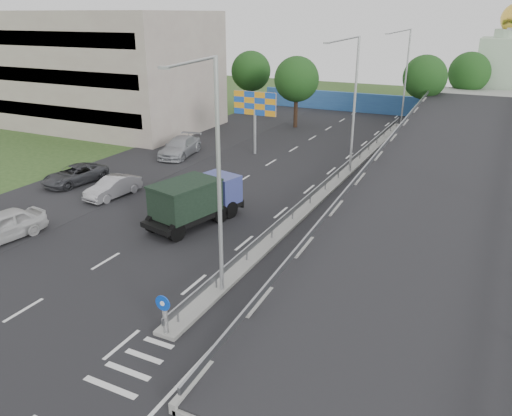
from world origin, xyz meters
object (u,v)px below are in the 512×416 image
Objects in this scene: dump_truck at (196,199)px; parked_car_a at (1,227)px; billboard at (255,107)px; lamp_post_near at (215,168)px; lamp_post_mid at (352,99)px; lamp_post_far at (405,72)px; parked_car_c at (75,175)px; parked_car_b at (113,187)px; parked_car_d at (180,147)px; sign_bollard at (165,314)px; church at (508,69)px.

parked_car_a is (-8.29, -6.78, -0.71)m from dump_truck.
billboard is 0.83× the size of dump_truck.
lamp_post_near is 1.00× the size of lamp_post_mid.
lamp_post_far is 2.07× the size of parked_car_c.
parked_car_b is at bearing -177.23° from dump_truck.
parked_car_d reaches higher than parked_car_b.
lamp_post_mid is 25.06m from parked_car_a.
lamp_post_near is 23.87m from billboard.
dump_truck reaches higher than parked_car_a.
parked_car_a reaches higher than parked_car_c.
parked_car_c is (-17.25, -31.36, -5.13)m from lamp_post_far.
billboard is at bearing 87.81° from parked_car_a.
sign_bollard reaches higher than parked_car_c.
lamp_post_near reaches higher than parked_car_c.
lamp_post_mid is at bearing -12.38° from billboard.
lamp_post_near is at bearing -61.22° from parked_car_d.
billboard reaches higher than parked_car_c.
church is at bearing 80.19° from sign_bollard.
dump_truck is at bearing -110.61° from lamp_post_mid.
lamp_post_far is 20.24m from billboard.
dump_truck is at bearing -4.68° from parked_car_b.
billboard is at bearing 112.49° from lamp_post_near.
lamp_post_mid is 35.41m from church.
billboard is (-9.00, 25.83, 3.15)m from sign_bollard.
lamp_post_near is 9.17m from dump_truck.
lamp_post_near is 20.00m from lamp_post_mid.
lamp_post_mid is 21.29m from parked_car_c.
lamp_post_far reaches higher than sign_bollard.
church is 2.08× the size of dump_truck.
billboard is 15.21m from parked_car_b.
parked_car_a reaches higher than parked_car_b.
dump_truck is 7.80m from parked_car_b.
lamp_post_near reaches higher than sign_bollard.
lamp_post_mid is 15.62m from parked_car_d.
church is at bearing 75.56° from parked_car_a.
billboard reaches higher than sign_bollard.
sign_bollard is 0.17× the size of lamp_post_near.
parked_car_a is (-4.35, -22.54, -3.36)m from billboard.
church is 2.85× the size of parked_car_a.
lamp_post_far is 2.08× the size of parked_car_a.
lamp_post_near is at bearing -37.07° from dump_truck.
sign_bollard is at bearing -99.81° from church.
parked_car_b is 4.57m from parked_car_c.
church is 37.23m from billboard.
lamp_post_mid is 1.52× the size of dump_truck.
lamp_post_far is at bearing 63.16° from billboard.
dump_truck is 1.36× the size of parked_car_c.
billboard is at bearing -116.84° from lamp_post_far.
parked_car_b is (-12.79, 7.66, -5.11)m from lamp_post_near.
lamp_post_far is at bearing 69.52° from parked_car_c.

